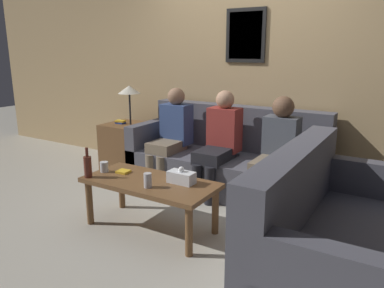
{
  "coord_description": "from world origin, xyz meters",
  "views": [
    {
      "loc": [
        1.78,
        -3.16,
        1.55
      ],
      "look_at": [
        -0.06,
        -0.14,
        0.65
      ],
      "focal_mm": 35.0,
      "sensor_mm": 36.0,
      "label": 1
    }
  ],
  "objects_px": {
    "drinking_glass": "(104,167)",
    "person_right": "(276,149)",
    "person_middle": "(219,140)",
    "person_left": "(171,133)",
    "couch_main": "(227,161)",
    "teddy_bear": "(255,236)",
    "couch_side": "(331,242)",
    "coffee_table": "(150,187)",
    "wine_bottle": "(88,166)"
  },
  "relations": [
    {
      "from": "teddy_bear",
      "to": "couch_main",
      "type": "bearing_deg",
      "value": 125.13
    },
    {
      "from": "person_left",
      "to": "person_right",
      "type": "distance_m",
      "value": 1.29
    },
    {
      "from": "coffee_table",
      "to": "person_middle",
      "type": "height_order",
      "value": "person_middle"
    },
    {
      "from": "couch_main",
      "to": "coffee_table",
      "type": "distance_m",
      "value": 1.28
    },
    {
      "from": "teddy_bear",
      "to": "person_left",
      "type": "bearing_deg",
      "value": 145.88
    },
    {
      "from": "coffee_table",
      "to": "teddy_bear",
      "type": "height_order",
      "value": "coffee_table"
    },
    {
      "from": "coffee_table",
      "to": "couch_side",
      "type": "bearing_deg",
      "value": -0.75
    },
    {
      "from": "couch_side",
      "to": "drinking_glass",
      "type": "height_order",
      "value": "couch_side"
    },
    {
      "from": "couch_side",
      "to": "person_left",
      "type": "xyz_separation_m",
      "value": [
        -2.05,
        1.12,
        0.29
      ]
    },
    {
      "from": "couch_main",
      "to": "person_left",
      "type": "xyz_separation_m",
      "value": [
        -0.64,
        -0.17,
        0.29
      ]
    },
    {
      "from": "couch_main",
      "to": "person_right",
      "type": "relative_size",
      "value": 1.96
    },
    {
      "from": "couch_main",
      "to": "wine_bottle",
      "type": "xyz_separation_m",
      "value": [
        -0.64,
        -1.48,
        0.24
      ]
    },
    {
      "from": "couch_main",
      "to": "drinking_glass",
      "type": "bearing_deg",
      "value": -115.6
    },
    {
      "from": "couch_side",
      "to": "person_middle",
      "type": "height_order",
      "value": "person_middle"
    },
    {
      "from": "wine_bottle",
      "to": "drinking_glass",
      "type": "height_order",
      "value": "wine_bottle"
    },
    {
      "from": "person_middle",
      "to": "drinking_glass",
      "type": "bearing_deg",
      "value": -119.07
    },
    {
      "from": "drinking_glass",
      "to": "teddy_bear",
      "type": "height_order",
      "value": "drinking_glass"
    },
    {
      "from": "coffee_table",
      "to": "person_right",
      "type": "height_order",
      "value": "person_right"
    },
    {
      "from": "wine_bottle",
      "to": "teddy_bear",
      "type": "distance_m",
      "value": 1.55
    },
    {
      "from": "couch_main",
      "to": "person_right",
      "type": "distance_m",
      "value": 0.74
    },
    {
      "from": "wine_bottle",
      "to": "person_right",
      "type": "relative_size",
      "value": 0.24
    },
    {
      "from": "couch_side",
      "to": "coffee_table",
      "type": "xyz_separation_m",
      "value": [
        -1.52,
        0.02,
        0.08
      ]
    },
    {
      "from": "coffee_table",
      "to": "teddy_bear",
      "type": "relative_size",
      "value": 3.76
    },
    {
      "from": "couch_main",
      "to": "coffee_table",
      "type": "bearing_deg",
      "value": -95.23
    },
    {
      "from": "couch_main",
      "to": "person_middle",
      "type": "bearing_deg",
      "value": -91.8
    },
    {
      "from": "teddy_bear",
      "to": "person_middle",
      "type": "bearing_deg",
      "value": 130.27
    },
    {
      "from": "coffee_table",
      "to": "person_right",
      "type": "bearing_deg",
      "value": 53.98
    },
    {
      "from": "couch_main",
      "to": "teddy_bear",
      "type": "bearing_deg",
      "value": -54.87
    },
    {
      "from": "wine_bottle",
      "to": "person_middle",
      "type": "height_order",
      "value": "person_middle"
    },
    {
      "from": "coffee_table",
      "to": "drinking_glass",
      "type": "height_order",
      "value": "drinking_glass"
    },
    {
      "from": "couch_side",
      "to": "drinking_glass",
      "type": "xyz_separation_m",
      "value": [
        -2.03,
        -0.01,
        0.19
      ]
    },
    {
      "from": "drinking_glass",
      "to": "wine_bottle",
      "type": "bearing_deg",
      "value": -94.16
    },
    {
      "from": "drinking_glass",
      "to": "person_right",
      "type": "height_order",
      "value": "person_right"
    },
    {
      "from": "coffee_table",
      "to": "drinking_glass",
      "type": "bearing_deg",
      "value": -176.81
    },
    {
      "from": "coffee_table",
      "to": "teddy_bear",
      "type": "xyz_separation_m",
      "value": [
        0.94,
        0.11,
        -0.25
      ]
    },
    {
      "from": "couch_side",
      "to": "person_left",
      "type": "relative_size",
      "value": 1.51
    },
    {
      "from": "person_middle",
      "to": "wine_bottle",
      "type": "bearing_deg",
      "value": -115.97
    },
    {
      "from": "couch_main",
      "to": "person_left",
      "type": "bearing_deg",
      "value": -165.02
    },
    {
      "from": "person_right",
      "to": "teddy_bear",
      "type": "relative_size",
      "value": 3.53
    },
    {
      "from": "drinking_glass",
      "to": "person_middle",
      "type": "distance_m",
      "value": 1.27
    },
    {
      "from": "couch_side",
      "to": "drinking_glass",
      "type": "relative_size",
      "value": 17.7
    },
    {
      "from": "couch_main",
      "to": "couch_side",
      "type": "height_order",
      "value": "same"
    },
    {
      "from": "wine_bottle",
      "to": "drinking_glass",
      "type": "relative_size",
      "value": 2.84
    },
    {
      "from": "couch_side",
      "to": "person_left",
      "type": "bearing_deg",
      "value": 61.35
    },
    {
      "from": "person_left",
      "to": "drinking_glass",
      "type": "bearing_deg",
      "value": -88.91
    },
    {
      "from": "drinking_glass",
      "to": "person_right",
      "type": "bearing_deg",
      "value": 40.31
    },
    {
      "from": "teddy_bear",
      "to": "couch_side",
      "type": "bearing_deg",
      "value": -12.31
    },
    {
      "from": "couch_main",
      "to": "teddy_bear",
      "type": "relative_size",
      "value": 6.91
    },
    {
      "from": "person_left",
      "to": "person_right",
      "type": "bearing_deg",
      "value": -2.3
    },
    {
      "from": "coffee_table",
      "to": "person_middle",
      "type": "relative_size",
      "value": 1.05
    }
  ]
}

